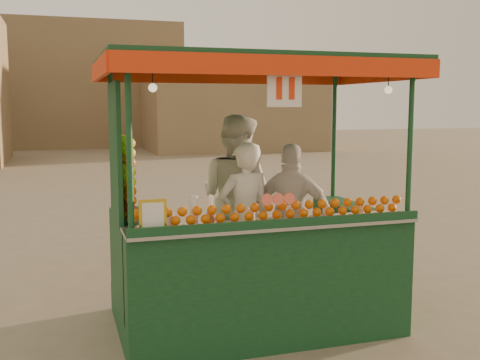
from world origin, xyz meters
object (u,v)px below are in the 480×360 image
object	(u,v)px
vendor_left	(245,218)
vendor_right	(292,215)
vendor_middle	(236,198)
juice_cart	(249,243)

from	to	relation	value
vendor_left	vendor_right	size ratio (longest dim) A/B	1.02
vendor_left	vendor_middle	world-z (taller)	vendor_middle
juice_cart	vendor_left	world-z (taller)	juice_cart
vendor_left	juice_cart	bearing A→B (deg)	77.86
juice_cart	vendor_left	bearing A→B (deg)	84.93
juice_cart	vendor_middle	distance (m)	0.79
vendor_left	vendor_right	xyz separation A→B (m)	(0.58, 0.07, -0.01)
juice_cart	vendor_right	distance (m)	0.69
vendor_middle	vendor_left	bearing A→B (deg)	134.75
juice_cart	vendor_left	xyz separation A→B (m)	(0.02, 0.19, 0.23)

